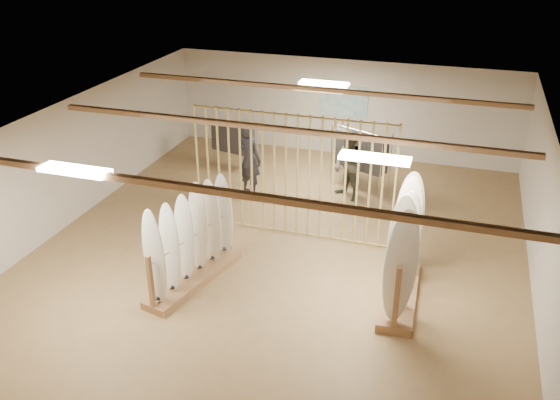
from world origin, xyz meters
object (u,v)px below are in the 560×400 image
(rack_right, at_px, (403,262))
(clothing_rack_a, at_px, (233,138))
(shopper_b, at_px, (350,161))
(clothing_rack_b, at_px, (361,151))
(rack_left, at_px, (193,252))
(shopper_a, at_px, (250,154))

(rack_right, xyz_separation_m, clothing_rack_a, (-5.25, 4.84, 0.16))
(clothing_rack_a, relative_size, shopper_b, 0.70)
(rack_right, distance_m, clothing_rack_b, 4.84)
(rack_left, xyz_separation_m, shopper_a, (-0.38, 4.13, 0.39))
(shopper_a, distance_m, shopper_b, 2.48)
(shopper_a, bearing_deg, rack_right, 163.08)
(rack_left, bearing_deg, shopper_b, 79.10)
(rack_left, distance_m, shopper_a, 4.17)
(rack_right, relative_size, shopper_b, 1.18)
(shopper_b, bearing_deg, shopper_a, -132.73)
(shopper_a, bearing_deg, clothing_rack_b, -134.88)
(rack_right, height_order, clothing_rack_b, rack_right)
(rack_left, distance_m, rack_right, 3.92)
(clothing_rack_a, xyz_separation_m, shopper_a, (1.01, -1.40, 0.15))
(rack_right, relative_size, shopper_a, 1.11)
(clothing_rack_a, xyz_separation_m, clothing_rack_b, (3.59, -0.30, 0.14))
(rack_right, height_order, shopper_b, rack_right)
(shopper_b, bearing_deg, rack_left, -77.88)
(rack_right, distance_m, shopper_a, 5.47)
(rack_right, relative_size, clothing_rack_a, 1.68)
(clothing_rack_a, bearing_deg, shopper_a, -42.13)
(rack_left, height_order, shopper_a, shopper_a)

